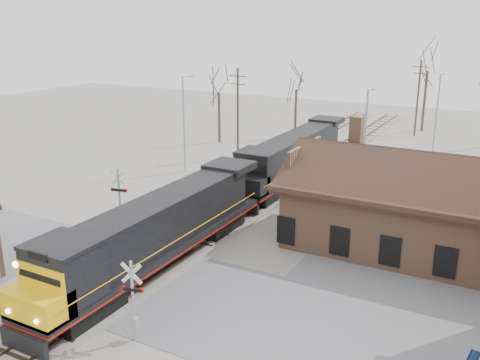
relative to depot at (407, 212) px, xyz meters
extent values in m
plane|color=gray|center=(-11.99, -12.00, -2.41)|extent=(140.00, 140.00, 0.00)
cube|color=#5B5B60|center=(-11.99, -12.00, -2.39)|extent=(60.00, 9.00, 0.03)
cube|color=gray|center=(-11.99, 3.00, -2.35)|extent=(3.40, 90.00, 0.12)
cube|color=#473323|center=(-12.71, 3.00, -2.24)|extent=(0.08, 90.00, 0.14)
cube|color=#473323|center=(-11.27, 3.00, -2.24)|extent=(0.08, 90.00, 0.14)
cube|color=gray|center=(-16.49, 3.00, -2.35)|extent=(3.40, 90.00, 0.12)
cube|color=#473323|center=(-17.21, 3.00, -2.24)|extent=(0.08, 90.00, 0.14)
cube|color=#473323|center=(-15.77, 3.00, -2.24)|extent=(0.08, 90.00, 0.14)
cube|color=#8A6447|center=(0.01, 0.00, -0.41)|extent=(14.00, 8.00, 4.00)
cube|color=black|center=(0.01, 0.00, 1.69)|extent=(15.20, 9.20, 0.30)
cube|color=black|center=(0.01, -2.30, 2.69)|extent=(15.00, 4.71, 2.66)
cube|color=black|center=(0.01, 2.30, 2.69)|extent=(15.00, 4.71, 2.66)
cube|color=#8A6447|center=(-3.99, 1.50, 4.39)|extent=(0.80, 0.80, 2.20)
cube|color=black|center=(-11.99, -16.08, -1.87)|extent=(2.43, 3.89, 0.97)
cube|color=black|center=(-11.99, -3.45, -1.87)|extent=(2.43, 3.89, 0.97)
cube|color=black|center=(-11.99, -9.77, -1.09)|extent=(2.92, 19.44, 0.34)
cube|color=maroon|center=(-11.99, -9.77, -1.31)|extent=(2.94, 19.44, 0.12)
cube|color=black|center=(-11.99, -8.55, 0.41)|extent=(2.53, 14.09, 2.72)
cube|color=black|center=(-11.99, -16.96, 0.41)|extent=(2.92, 2.72, 2.72)
cube|color=#F0B60C|center=(-11.99, -18.61, -0.41)|extent=(2.92, 1.75, 1.36)
cube|color=black|center=(-11.99, -19.59, -1.87)|extent=(2.72, 0.25, 0.97)
cylinder|color=#FFF2CC|center=(-11.99, -19.51, 1.87)|extent=(0.27, 0.10, 0.27)
cube|color=black|center=(-11.99, 3.85, -1.87)|extent=(2.43, 3.89, 0.97)
cube|color=black|center=(-11.99, 16.48, -1.87)|extent=(2.43, 3.89, 0.97)
cube|color=black|center=(-11.99, 10.17, -1.09)|extent=(2.92, 19.44, 0.34)
cube|color=maroon|center=(-11.99, 10.17, -1.31)|extent=(2.94, 19.44, 0.12)
cube|color=black|center=(-11.99, 11.38, 0.41)|extent=(2.53, 14.09, 2.72)
cube|color=black|center=(-11.99, 2.98, 0.41)|extent=(2.92, 2.72, 2.72)
cube|color=black|center=(-11.99, 1.32, -0.41)|extent=(2.92, 1.75, 1.36)
cube|color=black|center=(-11.99, 0.35, -1.87)|extent=(2.72, 0.25, 0.97)
cylinder|color=#A5A8AD|center=(-8.48, -16.39, -0.45)|extent=(0.14, 0.14, 3.92)
cube|color=silver|center=(-8.48, -16.39, 0.93)|extent=(1.00, 0.29, 1.03)
cube|color=silver|center=(-8.48, -16.39, 0.93)|extent=(1.00, 0.29, 1.03)
cube|color=black|center=(-8.48, -16.39, 0.14)|extent=(0.89, 0.36, 0.15)
cylinder|color=#B20C0C|center=(-8.91, -16.50, 0.14)|extent=(0.25, 0.14, 0.24)
cylinder|color=#B20C0C|center=(-8.06, -16.28, 0.14)|extent=(0.25, 0.14, 0.24)
cube|color=#A5A8AD|center=(-8.48, -16.39, -1.52)|extent=(0.39, 0.29, 0.49)
cylinder|color=#A5A8AD|center=(-17.93, -6.32, -0.22)|extent=(0.15, 0.15, 4.38)
cube|color=silver|center=(-17.93, -6.32, 1.31)|extent=(1.12, 0.30, 1.15)
cube|color=silver|center=(-17.93, -6.32, 1.31)|extent=(1.12, 0.30, 1.15)
cube|color=black|center=(-17.93, -6.32, 0.44)|extent=(0.99, 0.37, 0.16)
cylinder|color=#B20C0C|center=(-17.45, -6.21, 0.44)|extent=(0.27, 0.14, 0.26)
cylinder|color=#B20C0C|center=(-18.41, -6.43, 0.44)|extent=(0.27, 0.14, 0.26)
cube|color=#A5A8AD|center=(-17.93, -6.32, -1.42)|extent=(0.44, 0.33, 0.55)
cylinder|color=#A5A8AD|center=(-22.21, 7.86, 2.11)|extent=(0.18, 0.18, 9.04)
cylinder|color=#A5A8AD|center=(-22.21, 8.76, 6.53)|extent=(0.12, 1.80, 0.12)
cube|color=#A5A8AD|center=(-22.21, 9.56, 6.43)|extent=(0.25, 0.50, 0.12)
cylinder|color=#A5A8AD|center=(-5.53, 9.41, 1.93)|extent=(0.18, 0.18, 8.68)
cylinder|color=#A5A8AD|center=(-5.53, 10.31, 6.17)|extent=(0.12, 1.80, 0.12)
cube|color=#A5A8AD|center=(-5.53, 11.11, 6.07)|extent=(0.25, 0.50, 0.12)
cylinder|color=#A5A8AD|center=(-2.15, 22.92, 2.04)|extent=(0.18, 0.18, 8.89)
cylinder|color=#A5A8AD|center=(-2.15, 23.82, 6.39)|extent=(0.12, 1.80, 0.12)
cube|color=#A5A8AD|center=(-2.15, 24.62, 6.29)|extent=(0.25, 0.50, 0.12)
cylinder|color=#382D23|center=(-20.48, 15.15, 2.21)|extent=(0.24, 0.24, 9.24)
cube|color=#382D23|center=(-20.48, 15.15, 6.03)|extent=(2.00, 0.10, 0.10)
cube|color=#382D23|center=(-20.48, 15.15, 5.23)|extent=(1.60, 0.10, 0.10)
cylinder|color=#382D23|center=(-6.29, 35.05, 2.22)|extent=(0.24, 0.24, 9.26)
cube|color=#382D23|center=(-6.29, 35.05, 6.05)|extent=(2.00, 0.10, 0.10)
cube|color=#382D23|center=(-6.29, 35.05, 5.25)|extent=(1.60, 0.10, 0.10)
cylinder|color=#382D23|center=(-25.89, 20.46, 0.48)|extent=(0.32, 0.32, 5.77)
cylinder|color=#382D23|center=(-19.09, 27.25, 0.50)|extent=(0.32, 0.32, 5.81)
cylinder|color=#382D23|center=(-6.07, 38.69, 1.44)|extent=(0.32, 0.32, 7.69)
camera|label=1|loc=(5.88, -32.77, 11.70)|focal=40.00mm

